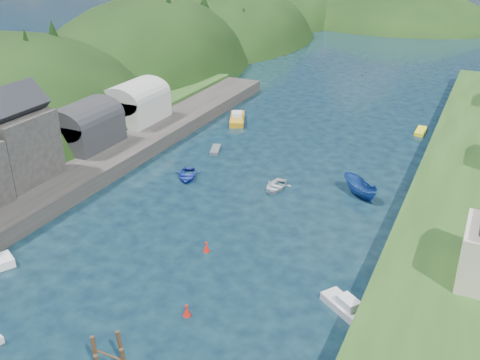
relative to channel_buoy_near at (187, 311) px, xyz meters
The scene contains 9 objects.
ground 40.40m from the channel_buoy_near, 95.38° to the left, with size 600.00×600.00×0.00m, color black.
hillside_left 81.89m from the channel_buoy_near, 126.80° to the left, with size 44.00×245.56×52.00m.
far_hills 164.63m from the channel_buoy_near, 90.90° to the left, with size 103.00×68.00×44.00m.
hill_trees 55.53m from the channel_buoy_near, 94.54° to the left, with size 90.15×150.84×12.46m.
quay_left 29.61m from the channel_buoy_near, 159.81° to the left, with size 12.00×110.00×2.00m, color #2D2B28.
boat_sheds 42.00m from the channel_buoy_near, 135.55° to the left, with size 7.00×21.00×7.50m.
channel_buoy_near is the anchor object (origin of this frame).
channel_buoy_far 9.87m from the channel_buoy_near, 109.29° to the left, with size 0.70×0.70×1.10m.
moored_boats 14.50m from the channel_buoy_near, 117.37° to the left, with size 37.95×75.91×2.22m.
Camera 1 is at (23.11, -20.37, 29.33)m, focal length 40.00 mm.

